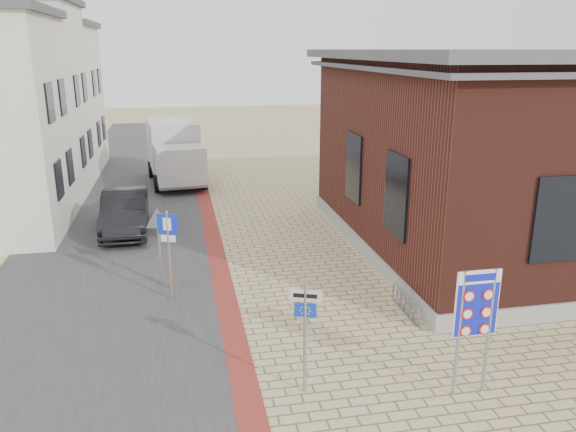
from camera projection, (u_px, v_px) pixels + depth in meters
name	position (u px, v px, depth m)	size (l,w,h in m)	color
ground	(331.00, 367.00, 12.55)	(120.00, 120.00, 0.00)	tan
road_strip	(128.00, 204.00, 25.62)	(7.00, 60.00, 0.02)	#38383A
curb_strip	(212.00, 233.00, 21.57)	(0.60, 40.00, 0.02)	maroon
brick_building	(526.00, 147.00, 19.80)	(13.00, 13.00, 6.80)	gray
townhouse_mid	(3.00, 99.00, 26.11)	(7.40, 6.40, 9.10)	silver
townhouse_far	(34.00, 98.00, 31.87)	(7.40, 6.40, 8.30)	silver
bike_rack	(405.00, 304.00, 15.04)	(0.08, 1.80, 0.60)	slate
sedan	(125.00, 212.00, 21.65)	(1.66, 4.77, 1.57)	black
box_truck	(175.00, 152.00, 29.43)	(3.09, 6.27, 3.16)	slate
border_sign	(476.00, 306.00, 11.05)	(0.93, 0.08, 2.72)	gray
essen_sign	(305.00, 321.00, 11.19)	(0.63, 0.27, 2.43)	gray
parking_sign	(168.00, 240.00, 15.40)	(0.55, 0.24, 2.61)	gray
yield_sign	(158.00, 228.00, 16.47)	(0.83, 0.19, 2.35)	gray
bollard	(171.00, 275.00, 16.47)	(0.08, 0.08, 0.91)	red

